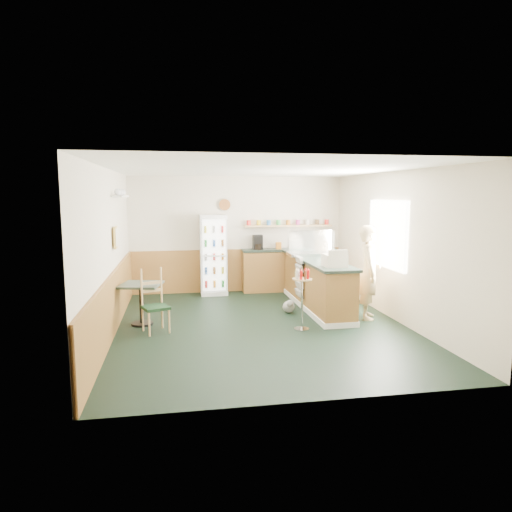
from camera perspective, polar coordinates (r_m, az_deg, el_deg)
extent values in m
plane|color=black|center=(8.08, 0.57, -8.71)|extent=(6.00, 6.00, 0.00)
cube|color=beige|center=(10.77, -2.35, 2.71)|extent=(5.00, 0.02, 2.70)
cube|color=beige|center=(7.76, -17.97, 0.41)|extent=(0.02, 6.00, 2.70)
cube|color=beige|center=(8.63, 17.21, 1.14)|extent=(0.02, 6.00, 2.70)
cube|color=white|center=(7.77, 0.59, 10.85)|extent=(5.00, 6.00, 0.02)
cube|color=#9E6833|center=(10.83, -2.30, -1.79)|extent=(4.98, 0.05, 1.00)
cube|color=#9E6833|center=(7.90, -17.43, -5.71)|extent=(0.05, 5.98, 1.00)
cube|color=white|center=(8.85, 16.09, 2.64)|extent=(0.06, 1.45, 1.25)
cube|color=gold|center=(8.22, -17.14, 2.24)|extent=(0.03, 0.32, 0.38)
cube|color=white|center=(8.68, -16.58, 7.16)|extent=(0.18, 1.20, 0.03)
cylinder|color=brown|center=(10.62, -3.93, 6.42)|extent=(0.26, 0.04, 0.26)
cube|color=#9E6833|center=(9.30, 7.57, -3.58)|extent=(0.60, 2.95, 0.95)
cube|color=white|center=(9.40, 7.52, -6.12)|extent=(0.64, 2.97, 0.10)
cube|color=#27362C|center=(9.22, 7.62, -0.47)|extent=(0.68, 3.01, 0.05)
cube|color=#9E6833|center=(10.90, 4.09, -1.88)|extent=(2.20, 0.38, 0.95)
cube|color=#27362C|center=(10.82, 4.12, 0.78)|extent=(2.24, 0.42, 0.05)
cube|color=tan|center=(10.85, 4.05, 3.80)|extent=(2.10, 0.22, 0.04)
cube|color=black|center=(10.65, 0.21, 1.74)|extent=(0.22, 0.18, 0.34)
cylinder|color=#B2664C|center=(10.65, -0.93, 4.18)|extent=(0.10, 0.10, 0.12)
cylinder|color=#B2664C|center=(10.69, 0.33, 4.19)|extent=(0.10, 0.10, 0.12)
cylinder|color=#B2664C|center=(10.74, 1.58, 4.20)|extent=(0.10, 0.10, 0.12)
cylinder|color=#B2664C|center=(10.79, 2.82, 4.21)|extent=(0.10, 0.10, 0.12)
cylinder|color=#B2664C|center=(10.84, 4.05, 4.22)|extent=(0.10, 0.10, 0.12)
cylinder|color=#B2664C|center=(10.90, 5.26, 4.22)|extent=(0.10, 0.10, 0.12)
cylinder|color=#B2664C|center=(10.97, 6.46, 4.23)|extent=(0.10, 0.10, 0.12)
cylinder|color=#B2664C|center=(11.04, 7.65, 4.23)|extent=(0.10, 0.10, 0.12)
cylinder|color=#B2664C|center=(11.11, 8.82, 4.23)|extent=(0.10, 0.10, 0.12)
cube|color=white|center=(10.53, -5.36, 0.18)|extent=(0.60, 0.43, 1.83)
cube|color=white|center=(10.30, -5.26, 0.07)|extent=(0.50, 0.02, 1.61)
cube|color=silver|center=(10.23, -5.23, 0.01)|extent=(0.54, 0.02, 1.67)
cube|color=silver|center=(9.67, 6.77, 0.26)|extent=(0.92, 0.48, 0.06)
cube|color=silver|center=(9.64, 6.80, 1.81)|extent=(0.90, 0.46, 0.46)
cube|color=beige|center=(8.24, 9.78, -0.54)|extent=(0.38, 0.40, 0.22)
imported|color=tan|center=(8.62, 13.93, -2.00)|extent=(0.59, 0.68, 1.73)
cylinder|color=silver|center=(7.91, 5.72, -9.05)|extent=(0.26, 0.26, 0.02)
cylinder|color=silver|center=(7.80, 5.77, -6.02)|extent=(0.04, 0.04, 0.86)
cylinder|color=tan|center=(7.71, 5.81, -2.91)|extent=(0.33, 0.33, 0.02)
cylinder|color=red|center=(7.73, 6.53, -2.26)|extent=(0.05, 0.05, 0.15)
cylinder|color=red|center=(7.78, 6.21, -2.19)|extent=(0.05, 0.05, 0.15)
cylinder|color=red|center=(7.79, 5.71, -2.16)|extent=(0.05, 0.05, 0.15)
cylinder|color=red|center=(7.76, 5.26, -2.20)|extent=(0.05, 0.05, 0.15)
cylinder|color=red|center=(7.70, 5.07, -2.28)|extent=(0.05, 0.05, 0.15)
cylinder|color=red|center=(7.63, 5.22, -2.36)|extent=(0.05, 0.05, 0.15)
cylinder|color=red|center=(7.60, 5.66, -2.42)|extent=(0.05, 0.05, 0.15)
cylinder|color=red|center=(7.61, 6.18, -2.41)|extent=(0.05, 0.05, 0.15)
cylinder|color=red|center=(7.66, 6.52, -2.35)|extent=(0.05, 0.05, 0.15)
cube|color=black|center=(9.27, 5.50, -5.01)|extent=(0.05, 0.41, 0.03)
cube|color=beige|center=(9.25, 5.39, -4.59)|extent=(0.09, 0.37, 0.14)
cube|color=black|center=(9.24, 5.52, -3.99)|extent=(0.05, 0.41, 0.03)
cube|color=beige|center=(9.22, 5.40, -3.57)|extent=(0.09, 0.37, 0.14)
cube|color=black|center=(9.20, 5.53, -2.97)|extent=(0.05, 0.41, 0.03)
cube|color=beige|center=(9.19, 5.41, -2.55)|extent=(0.09, 0.37, 0.14)
cube|color=black|center=(9.17, 5.54, -1.94)|extent=(0.05, 0.41, 0.03)
cube|color=beige|center=(9.16, 5.43, -1.51)|extent=(0.09, 0.37, 0.14)
cube|color=black|center=(9.15, 5.56, -0.90)|extent=(0.05, 0.41, 0.03)
cube|color=beige|center=(9.13, 5.44, -0.47)|extent=(0.09, 0.37, 0.14)
cylinder|color=black|center=(8.39, -14.04, -8.20)|extent=(0.38, 0.38, 0.04)
cylinder|color=black|center=(8.30, -14.12, -5.90)|extent=(0.08, 0.08, 0.67)
cube|color=#27362C|center=(8.23, -14.20, -3.50)|extent=(0.80, 0.80, 0.04)
cube|color=black|center=(7.79, -12.44, -6.30)|extent=(0.51, 0.51, 0.05)
cylinder|color=tan|center=(7.69, -13.72, -8.19)|extent=(0.03, 0.03, 0.41)
cylinder|color=tan|center=(7.68, -11.17, -8.14)|extent=(0.03, 0.03, 0.41)
cylinder|color=tan|center=(8.02, -13.56, -7.53)|extent=(0.03, 0.03, 0.41)
cylinder|color=tan|center=(8.00, -11.13, -7.49)|extent=(0.03, 0.03, 0.41)
cube|color=tan|center=(7.90, -12.45, -3.74)|extent=(0.35, 0.16, 0.64)
sphere|color=#979792|center=(8.94, 4.10, -6.36)|extent=(0.23, 0.23, 0.23)
sphere|color=#979792|center=(8.81, 4.29, -5.94)|extent=(0.14, 0.14, 0.14)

